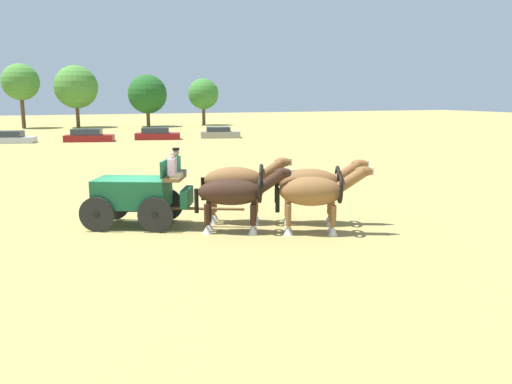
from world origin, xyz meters
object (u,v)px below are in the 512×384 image
(draft_horse_lead_off, at_px, (315,193))
(parked_vehicle_c, at_px, (88,136))
(draft_horse_rear_off, at_px, (235,194))
(parked_vehicle_b, at_px, (10,138))
(parked_vehicle_e, at_px, (220,133))
(show_wagon, at_px, (138,193))
(draft_horse_rear_near, at_px, (238,182))
(parked_vehicle_d, at_px, (157,134))
(draft_horse_lead_near, at_px, (313,184))

(draft_horse_lead_off, distance_m, parked_vehicle_c, 38.67)
(draft_horse_rear_off, xyz_separation_m, parked_vehicle_b, (-8.80, 38.47, -0.80))
(parked_vehicle_c, height_order, parked_vehicle_e, parked_vehicle_c)
(parked_vehicle_b, bearing_deg, show_wagon, -80.65)
(draft_horse_rear_near, bearing_deg, parked_vehicle_c, 93.69)
(draft_horse_rear_off, xyz_separation_m, parked_vehicle_e, (11.41, 36.99, -0.79))
(draft_horse_lead_off, xyz_separation_m, parked_vehicle_c, (-4.14, 38.44, -0.81))
(draft_horse_lead_off, relative_size, parked_vehicle_e, 0.66)
(show_wagon, distance_m, parked_vehicle_e, 37.75)
(parked_vehicle_d, height_order, parked_vehicle_e, parked_vehicle_d)
(draft_horse_lead_off, xyz_separation_m, parked_vehicle_b, (-11.14, 39.56, -0.86))
(draft_horse_lead_near, bearing_deg, parked_vehicle_b, 106.94)
(parked_vehicle_d, bearing_deg, draft_horse_rear_off, -97.41)
(draft_horse_rear_off, height_order, parked_vehicle_e, draft_horse_rear_off)
(draft_horse_lead_off, bearing_deg, parked_vehicle_e, 76.61)
(draft_horse_rear_near, bearing_deg, parked_vehicle_b, 104.05)
(draft_horse_rear_near, distance_m, parked_vehicle_b, 38.44)
(draft_horse_rear_near, relative_size, draft_horse_rear_off, 1.00)
(draft_horse_rear_off, relative_size, parked_vehicle_c, 0.62)
(draft_horse_rear_near, distance_m, parked_vehicle_e, 37.43)
(draft_horse_rear_near, bearing_deg, show_wagon, 165.92)
(draft_horse_rear_near, height_order, draft_horse_lead_off, draft_horse_rear_near)
(draft_horse_rear_near, height_order, draft_horse_rear_off, draft_horse_rear_near)
(draft_horse_rear_off, distance_m, draft_horse_lead_near, 2.89)
(parked_vehicle_c, bearing_deg, show_wagon, -91.62)
(draft_horse_lead_near, height_order, parked_vehicle_e, draft_horse_lead_near)
(draft_horse_rear_off, bearing_deg, draft_horse_lead_near, 1.78)
(draft_horse_rear_near, height_order, parked_vehicle_b, draft_horse_rear_near)
(draft_horse_rear_near, height_order, parked_vehicle_d, draft_horse_rear_near)
(show_wagon, distance_m, parked_vehicle_d, 36.14)
(draft_horse_lead_off, bearing_deg, parked_vehicle_b, 105.73)
(parked_vehicle_b, distance_m, parked_vehicle_e, 20.26)
(draft_horse_lead_near, xyz_separation_m, parked_vehicle_e, (8.52, 36.90, -0.91))
(parked_vehicle_b, height_order, parked_vehicle_c, parked_vehicle_c)
(parked_vehicle_d, distance_m, parked_vehicle_e, 6.56)
(draft_horse_lead_near, xyz_separation_m, parked_vehicle_c, (-4.68, 37.26, -0.87))
(parked_vehicle_b, bearing_deg, draft_horse_rear_near, -75.95)
(draft_horse_rear_off, relative_size, parked_vehicle_d, 0.63)
(show_wagon, height_order, parked_vehicle_b, show_wagon)
(draft_horse_lead_near, bearing_deg, parked_vehicle_e, 76.99)
(parked_vehicle_d, bearing_deg, draft_horse_rear_near, -96.82)
(show_wagon, relative_size, parked_vehicle_e, 1.18)
(draft_horse_rear_off, xyz_separation_m, parked_vehicle_c, (-1.80, 37.35, -0.75))
(draft_horse_lead_near, height_order, parked_vehicle_d, draft_horse_lead_near)
(show_wagon, height_order, draft_horse_lead_off, show_wagon)
(draft_horse_rear_near, xyz_separation_m, parked_vehicle_c, (-2.33, 36.17, -0.91))
(show_wagon, height_order, draft_horse_lead_near, show_wagon)
(draft_horse_rear_off, distance_m, parked_vehicle_c, 37.40)
(draft_horse_lead_near, relative_size, parked_vehicle_d, 0.64)
(draft_horse_lead_off, bearing_deg, draft_horse_rear_near, 128.47)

